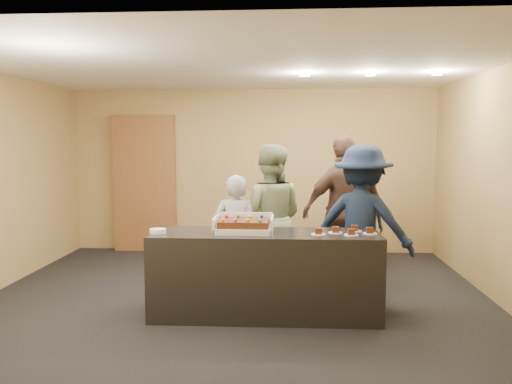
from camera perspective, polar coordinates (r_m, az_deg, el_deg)
room at (r=5.85m, az=-2.24°, el=0.87°), size 6.04×6.00×2.70m
serving_counter at (r=5.36m, az=1.03°, el=-9.38°), size 2.41×0.73×0.90m
storage_cabinet at (r=8.58m, az=-12.61°, el=0.96°), size 1.04×0.15×2.28m
cake_box at (r=5.29m, az=-1.39°, el=-4.11°), size 0.62×0.43×0.18m
sheet_cake at (r=5.26m, az=-1.41°, el=-3.58°), size 0.52×0.36×0.11m
plate_stack at (r=5.33m, az=-11.16°, el=-4.38°), size 0.17×0.17×0.04m
slice_a at (r=5.17m, az=7.15°, el=-4.61°), size 0.15×0.15×0.07m
slice_b at (r=5.29m, az=9.08°, el=-4.41°), size 0.15×0.15×0.07m
slice_c at (r=5.19m, az=10.84°, el=-4.64°), size 0.15×0.15×0.07m
slice_d at (r=5.41m, az=11.20°, el=-4.20°), size 0.15×0.15×0.07m
slice_e at (r=5.31m, az=12.88°, el=-4.44°), size 0.15×0.15×0.07m
person_server_grey at (r=5.93m, az=-2.30°, el=-5.07°), size 0.56×0.39×1.47m
person_sage_man at (r=6.14m, az=1.53°, el=-3.02°), size 0.93×0.74×1.82m
person_navy_man at (r=5.86m, az=12.01°, el=-3.60°), size 1.33×1.04×1.81m
person_brown_extra at (r=6.49m, az=10.11°, el=-2.13°), size 1.22×0.81×1.93m
person_dark_suit at (r=7.26m, az=11.22°, el=-2.20°), size 0.86×0.58×1.70m
ceiling_spotlights at (r=6.42m, az=12.95°, el=12.99°), size 1.72×0.12×0.03m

